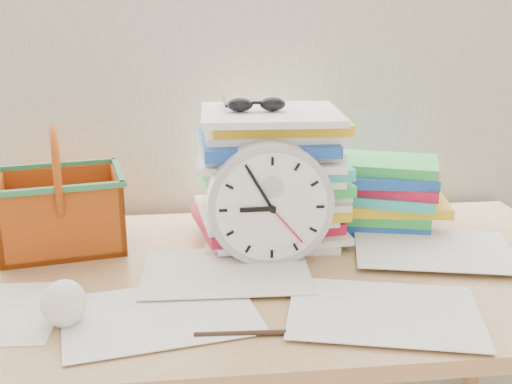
{
  "coord_description": "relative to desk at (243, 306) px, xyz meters",
  "views": [
    {
      "loc": [
        -0.11,
        0.47,
        1.27
      ],
      "look_at": [
        0.03,
        1.6,
        0.91
      ],
      "focal_mm": 45.0,
      "sensor_mm": 36.0,
      "label": 1
    }
  ],
  "objects": [
    {
      "name": "desk",
      "position": [
        0.0,
        0.0,
        0.0
      ],
      "size": [
        1.4,
        0.7,
        0.75
      ],
      "color": "#AB8050",
      "rests_on": "ground"
    },
    {
      "name": "paper_stack",
      "position": [
        0.08,
        0.17,
        0.22
      ],
      "size": [
        0.34,
        0.28,
        0.28
      ],
      "primitive_type": null,
      "rotation": [
        0.0,
        0.0,
        0.06
      ],
      "color": "white",
      "rests_on": "desk"
    },
    {
      "name": "clock",
      "position": [
        0.06,
        0.04,
        0.2
      ],
      "size": [
        0.25,
        0.05,
        0.25
      ],
      "primitive_type": "cylinder",
      "rotation": [
        1.57,
        0.0,
        0.0
      ],
      "color": "#B1B1B2",
      "rests_on": "desk"
    },
    {
      "name": "sunglasses",
      "position": [
        0.05,
        0.16,
        0.37
      ],
      "size": [
        0.14,
        0.12,
        0.03
      ],
      "primitive_type": null,
      "rotation": [
        0.0,
        0.0,
        0.01
      ],
      "color": "black",
      "rests_on": "paper_stack"
    },
    {
      "name": "book_stack",
      "position": [
        0.34,
        0.22,
        0.15
      ],
      "size": [
        0.32,
        0.28,
        0.16
      ],
      "primitive_type": null,
      "rotation": [
        0.0,
        0.0,
        -0.3
      ],
      "color": "white",
      "rests_on": "desk"
    },
    {
      "name": "basket",
      "position": [
        -0.36,
        0.17,
        0.2
      ],
      "size": [
        0.29,
        0.24,
        0.26
      ],
      "primitive_type": null,
      "rotation": [
        0.0,
        0.0,
        0.18
      ],
      "color": "#BB4F12",
      "rests_on": "desk"
    },
    {
      "name": "crumpled_ball",
      "position": [
        -0.31,
        -0.17,
        0.11
      ],
      "size": [
        0.08,
        0.08,
        0.08
      ],
      "primitive_type": "sphere",
      "color": "white",
      "rests_on": "desk"
    },
    {
      "name": "pen",
      "position": [
        -0.03,
        -0.24,
        0.08
      ],
      "size": [
        0.15,
        0.02,
        0.01
      ],
      "primitive_type": "cylinder",
      "rotation": [
        0.0,
        1.57,
        -0.06
      ],
      "color": "black",
      "rests_on": "desk"
    },
    {
      "name": "scattered_papers",
      "position": [
        0.0,
        0.0,
        0.08
      ],
      "size": [
        1.26,
        0.42,
        0.02
      ],
      "primitive_type": null,
      "color": "white",
      "rests_on": "desk"
    }
  ]
}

